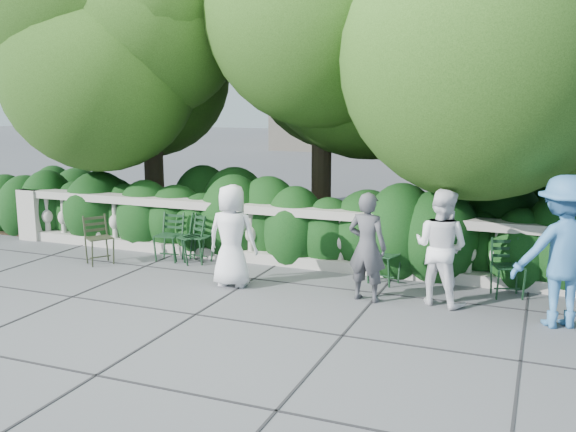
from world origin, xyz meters
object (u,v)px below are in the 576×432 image
at_px(chair_d, 378,285).
at_px(chair_weathered, 103,265).
at_px(chair_f, 509,300).
at_px(chair_c, 193,264).
at_px(person_woman_grey, 367,247).
at_px(person_casual_man, 441,247).
at_px(chair_a, 182,264).
at_px(person_older_blue, 563,252).
at_px(chair_b, 166,263).
at_px(person_businessman, 232,236).

xyz_separation_m(chair_d, chair_weathered, (-4.59, -0.60, 0.00)).
bearing_deg(chair_f, chair_c, 159.96).
height_order(chair_c, person_woman_grey, person_woman_grey).
xyz_separation_m(person_woman_grey, person_casual_man, (0.96, 0.23, 0.03)).
height_order(chair_a, chair_f, same).
height_order(person_woman_grey, person_older_blue, person_older_blue).
bearing_deg(person_older_blue, chair_b, -31.08).
bearing_deg(person_older_blue, chair_f, -77.69).
bearing_deg(person_businessman, person_woman_grey, 177.45).
relative_size(person_businessman, person_older_blue, 0.82).
bearing_deg(chair_f, chair_weathered, 165.78).
bearing_deg(person_older_blue, chair_c, -32.57).
relative_size(chair_c, person_older_blue, 0.45).
distance_m(chair_c, chair_d, 3.23).
bearing_deg(person_casual_man, person_older_blue, -173.51).
xyz_separation_m(chair_c, chair_weathered, (-1.36, -0.65, 0.00)).
height_order(chair_b, person_casual_man, person_casual_man).
bearing_deg(chair_a, chair_f, 27.04).
bearing_deg(chair_weathered, chair_f, -50.41).
xyz_separation_m(chair_f, person_older_blue, (0.61, -0.83, 0.94)).
height_order(chair_f, person_older_blue, person_older_blue).
relative_size(chair_weathered, person_businessman, 0.55).
height_order(chair_b, chair_weathered, same).
distance_m(chair_a, person_woman_grey, 3.58).
xyz_separation_m(chair_c, person_older_blue, (5.71, -0.88, 0.94)).
bearing_deg(chair_a, person_businessman, -3.60).
bearing_deg(person_older_blue, person_casual_man, -35.46).
bearing_deg(chair_weathered, chair_c, -30.35).
relative_size(chair_a, chair_d, 1.00).
bearing_deg(person_casual_man, chair_b, 12.31).
xyz_separation_m(chair_a, chair_d, (3.41, 0.02, 0.00)).
bearing_deg(person_casual_man, chair_c, 10.43).
distance_m(person_woman_grey, person_older_blue, 2.48).
bearing_deg(chair_d, person_woman_grey, -74.14).
relative_size(chair_c, person_woman_grey, 0.55).
bearing_deg(chair_d, chair_weathered, -157.30).
bearing_deg(chair_a, person_older_blue, 18.96).
xyz_separation_m(chair_c, person_woman_grey, (3.24, -0.80, 0.76)).
relative_size(chair_d, chair_weathered, 1.00).
distance_m(chair_a, person_casual_man, 4.49).
bearing_deg(chair_c, person_woman_grey, -8.05).
xyz_separation_m(chair_c, person_businessman, (1.19, -0.87, 0.77)).
bearing_deg(chair_d, person_older_blue, -3.37).
xyz_separation_m(chair_d, person_woman_grey, (0.01, -0.75, 0.76)).
distance_m(chair_a, chair_b, 0.31).
xyz_separation_m(chair_f, person_woman_grey, (-1.86, -0.75, 0.76)).
bearing_deg(chair_c, person_businessman, -30.40).
height_order(chair_b, person_woman_grey, person_woman_grey).
distance_m(chair_b, person_casual_man, 4.78).
bearing_deg(chair_a, chair_c, 44.93).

